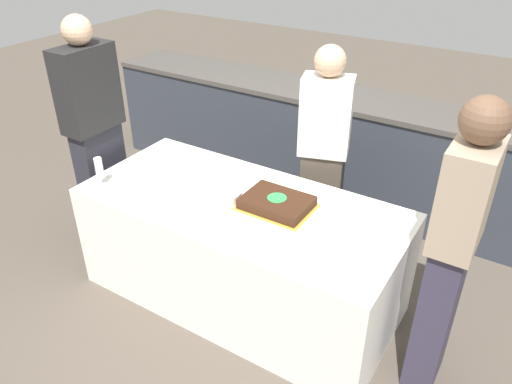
% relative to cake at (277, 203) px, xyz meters
% --- Properties ---
extents(ground_plane, '(14.00, 14.00, 0.00)m').
position_rel_cake_xyz_m(ground_plane, '(-0.21, -0.06, -0.76)').
color(ground_plane, brown).
extents(back_counter, '(4.40, 0.58, 0.92)m').
position_rel_cake_xyz_m(back_counter, '(-0.21, 1.47, -0.30)').
color(back_counter, '#333842').
rests_on(back_counter, ground_plane).
extents(dining_table, '(1.96, 0.90, 0.73)m').
position_rel_cake_xyz_m(dining_table, '(-0.21, -0.06, -0.39)').
color(dining_table, white).
rests_on(dining_table, ground_plane).
extents(cake, '(0.42, 0.33, 0.07)m').
position_rel_cake_xyz_m(cake, '(0.00, 0.00, 0.00)').
color(cake, gold).
rests_on(cake, dining_table).
extents(plate_stack, '(0.23, 0.23, 0.05)m').
position_rel_cake_xyz_m(plate_stack, '(-0.33, -0.08, -0.00)').
color(plate_stack, white).
rests_on(plate_stack, dining_table).
extents(wine_glass, '(0.06, 0.06, 0.19)m').
position_rel_cake_xyz_m(wine_glass, '(-1.07, -0.35, 0.09)').
color(wine_glass, white).
rests_on(wine_glass, dining_table).
extents(side_plate_near_cake, '(0.18, 0.18, 0.00)m').
position_rel_cake_xyz_m(side_plate_near_cake, '(0.06, 0.28, -0.03)').
color(side_plate_near_cake, white).
rests_on(side_plate_near_cake, dining_table).
extents(side_plate_right_edge, '(0.18, 0.18, 0.00)m').
position_rel_cake_xyz_m(side_plate_right_edge, '(0.54, -0.06, -0.03)').
color(side_plate_right_edge, white).
rests_on(side_plate_right_edge, dining_table).
extents(utensil_pile, '(0.17, 0.11, 0.02)m').
position_rel_cake_xyz_m(utensil_pile, '(-0.22, -0.42, -0.02)').
color(utensil_pile, white).
rests_on(utensil_pile, dining_table).
extents(person_cutting_cake, '(0.37, 0.29, 1.54)m').
position_rel_cake_xyz_m(person_cutting_cake, '(0.00, 0.61, 0.05)').
color(person_cutting_cake, '#4C4238').
rests_on(person_cutting_cake, ground_plane).
extents(person_seated_left, '(0.20, 0.40, 1.68)m').
position_rel_cake_xyz_m(person_seated_left, '(-1.41, -0.06, 0.11)').
color(person_seated_left, '#282833').
rests_on(person_seated_left, ground_plane).
extents(person_seated_right, '(0.21, 0.34, 1.62)m').
position_rel_cake_xyz_m(person_seated_right, '(0.99, -0.06, 0.09)').
color(person_seated_right, '#383347').
rests_on(person_seated_right, ground_plane).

